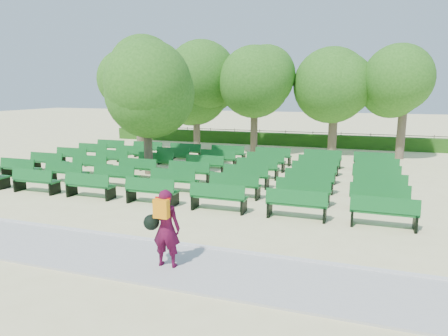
# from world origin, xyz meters

# --- Properties ---
(ground) EXTENTS (120.00, 120.00, 0.00)m
(ground) POSITION_xyz_m (0.00, 0.00, 0.00)
(ground) COLOR beige
(paving) EXTENTS (30.00, 2.20, 0.06)m
(paving) POSITION_xyz_m (0.00, -7.40, 0.03)
(paving) COLOR #B1B1AC
(paving) RESTS_ON ground
(curb) EXTENTS (30.00, 0.12, 0.10)m
(curb) POSITION_xyz_m (0.00, -6.25, 0.05)
(curb) COLOR silver
(curb) RESTS_ON ground
(hedge) EXTENTS (26.00, 0.70, 0.90)m
(hedge) POSITION_xyz_m (0.00, 14.00, 0.45)
(hedge) COLOR #224E14
(hedge) RESTS_ON ground
(fence) EXTENTS (26.00, 0.10, 1.02)m
(fence) POSITION_xyz_m (0.00, 14.40, 0.00)
(fence) COLOR black
(fence) RESTS_ON ground
(tree_line) EXTENTS (21.80, 6.80, 7.04)m
(tree_line) POSITION_xyz_m (0.00, 10.00, 0.00)
(tree_line) COLOR #306B1C
(tree_line) RESTS_ON ground
(bench_array) EXTENTS (1.97, 0.71, 1.23)m
(bench_array) POSITION_xyz_m (-0.75, 1.59, 0.10)
(bench_array) COLOR #105B21
(bench_array) RESTS_ON ground
(tree_among) EXTENTS (4.08, 4.08, 5.88)m
(tree_among) POSITION_xyz_m (-3.49, 1.74, 4.02)
(tree_among) COLOR brown
(tree_among) RESTS_ON ground
(person) EXTENTS (0.87, 0.53, 1.83)m
(person) POSITION_xyz_m (2.16, -7.56, 1.00)
(person) COLOR #4B0A28
(person) RESTS_ON ground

